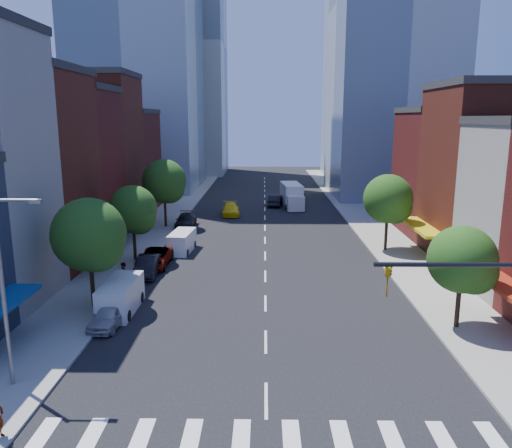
% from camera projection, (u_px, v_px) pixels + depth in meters
% --- Properties ---
extents(ground, '(220.00, 220.00, 0.00)m').
position_uv_depth(ground, '(266.00, 400.00, 22.47)').
color(ground, black).
rests_on(ground, ground).
extents(sidewalk_left, '(5.00, 120.00, 0.15)m').
position_uv_depth(sidewalk_left, '(164.00, 220.00, 61.77)').
color(sidewalk_left, gray).
rests_on(sidewalk_left, ground).
extents(sidewalk_right, '(5.00, 120.00, 0.15)m').
position_uv_depth(sidewalk_right, '(366.00, 221.00, 61.38)').
color(sidewalk_right, gray).
rests_on(sidewalk_right, ground).
extents(crosswalk, '(19.00, 3.00, 0.01)m').
position_uv_depth(crosswalk, '(266.00, 443.00, 19.54)').
color(crosswalk, silver).
rests_on(crosswalk, ground).
extents(bldg_left_2, '(12.00, 9.00, 16.00)m').
position_uv_depth(bldg_left_2, '(12.00, 173.00, 41.18)').
color(bldg_left_2, '#571F14').
rests_on(bldg_left_2, ground).
extents(bldg_left_3, '(12.00, 8.00, 15.00)m').
position_uv_depth(bldg_left_3, '(54.00, 169.00, 49.59)').
color(bldg_left_3, '#561715').
rests_on(bldg_left_3, ground).
extents(bldg_left_4, '(12.00, 9.00, 17.00)m').
position_uv_depth(bldg_left_4, '(84.00, 153.00, 57.70)').
color(bldg_left_4, '#571F14').
rests_on(bldg_left_4, ground).
extents(bldg_left_5, '(12.00, 10.00, 13.00)m').
position_uv_depth(bldg_left_5, '(110.00, 163.00, 67.40)').
color(bldg_left_5, '#561715').
rests_on(bldg_left_5, ground).
extents(bldg_right_2, '(12.00, 10.00, 15.00)m').
position_uv_depth(bldg_right_2, '(503.00, 175.00, 44.05)').
color(bldg_right_2, '#571F14').
rests_on(bldg_right_2, ground).
extents(bldg_right_3, '(12.00, 10.00, 13.00)m').
position_uv_depth(bldg_right_3, '(459.00, 174.00, 54.03)').
color(bldg_right_3, '#561715').
rests_on(bldg_right_3, ground).
extents(tower_ne, '(18.00, 20.00, 60.00)m').
position_uv_depth(tower_ne, '(396.00, 1.00, 76.52)').
color(tower_ne, '#9EA5AD').
rests_on(tower_ne, ground).
extents(tower_far_w, '(18.00, 18.00, 56.00)m').
position_uv_depth(tower_far_w, '(183.00, 46.00, 109.80)').
color(tower_far_w, '#9EA5AD').
rests_on(tower_far_w, ground).
extents(streetlight, '(2.25, 0.25, 9.00)m').
position_uv_depth(streetlight, '(6.00, 280.00, 22.53)').
color(streetlight, slate).
rests_on(streetlight, sidewalk_left).
extents(tree_left_near, '(4.80, 4.80, 7.30)m').
position_uv_depth(tree_left_near, '(91.00, 238.00, 32.32)').
color(tree_left_near, black).
rests_on(tree_left_near, sidewalk_left).
extents(tree_left_mid, '(4.20, 4.20, 6.65)m').
position_uv_depth(tree_left_mid, '(134.00, 211.00, 43.14)').
color(tree_left_mid, black).
rests_on(tree_left_mid, sidewalk_left).
extents(tree_left_far, '(5.00, 5.00, 7.75)m').
position_uv_depth(tree_left_far, '(165.00, 183.00, 56.69)').
color(tree_left_far, black).
rests_on(tree_left_far, sidewalk_left).
extents(tree_right_near, '(4.00, 4.00, 6.20)m').
position_uv_depth(tree_right_near, '(465.00, 262.00, 29.17)').
color(tree_right_near, black).
rests_on(tree_right_near, sidewalk_right).
extents(tree_right_far, '(4.60, 4.60, 7.20)m').
position_uv_depth(tree_right_far, '(390.00, 201.00, 46.62)').
color(tree_right_far, black).
rests_on(tree_right_far, sidewalk_right).
extents(parked_car_front, '(2.11, 4.15, 1.36)m').
position_uv_depth(parked_car_front, '(110.00, 315.00, 30.36)').
color(parked_car_front, '#A2A2A6').
rests_on(parked_car_front, ground).
extents(parked_car_second, '(1.81, 4.75, 1.54)m').
position_uv_depth(parked_car_second, '(148.00, 266.00, 40.24)').
color(parked_car_second, black).
rests_on(parked_car_second, ground).
extents(parked_car_third, '(2.52, 5.39, 1.49)m').
position_uv_depth(parked_car_third, '(154.00, 258.00, 42.62)').
color(parked_car_third, '#999999').
rests_on(parked_car_third, ground).
extents(parked_car_rear, '(2.47, 5.53, 1.58)m').
position_uv_depth(parked_car_rear, '(186.00, 221.00, 57.80)').
color(parked_car_rear, black).
rests_on(parked_car_rear, ground).
extents(cargo_van_near, '(2.02, 4.87, 2.07)m').
position_uv_depth(cargo_van_near, '(120.00, 297.00, 32.53)').
color(cargo_van_near, silver).
rests_on(cargo_van_near, ground).
extents(cargo_van_far, '(2.19, 4.68, 1.93)m').
position_uv_depth(cargo_van_far, '(182.00, 242.00, 47.18)').
color(cargo_van_far, white).
rests_on(cargo_van_far, ground).
extents(taxi, '(2.58, 5.44, 1.53)m').
position_uv_depth(taxi, '(231.00, 209.00, 65.04)').
color(taxi, yellow).
rests_on(taxi, ground).
extents(traffic_car_oncoming, '(2.27, 5.11, 1.63)m').
position_uv_depth(traffic_car_oncoming, '(275.00, 200.00, 71.87)').
color(traffic_car_oncoming, black).
rests_on(traffic_car_oncoming, ground).
extents(traffic_car_far, '(2.59, 5.06, 1.65)m').
position_uv_depth(traffic_car_far, '(297.00, 193.00, 79.01)').
color(traffic_car_far, '#999999').
rests_on(traffic_car_far, ground).
extents(box_truck, '(3.15, 8.38, 3.30)m').
position_uv_depth(box_truck, '(292.00, 196.00, 70.67)').
color(box_truck, silver).
rests_on(box_truck, ground).
extents(pedestrian_far, '(0.72, 0.91, 1.81)m').
position_uv_depth(pedestrian_far, '(123.00, 274.00, 37.09)').
color(pedestrian_far, '#999999').
rests_on(pedestrian_far, sidewalk_left).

